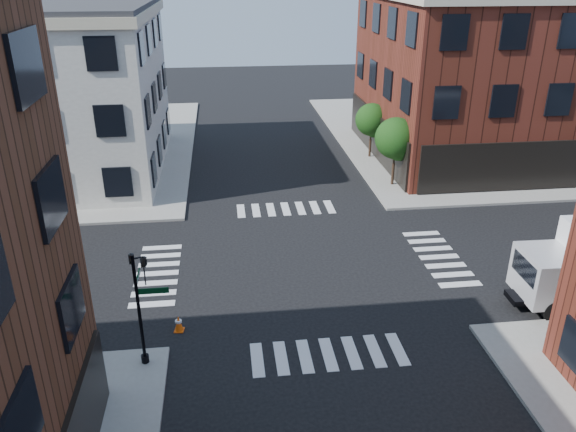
{
  "coord_description": "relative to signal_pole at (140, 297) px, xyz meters",
  "views": [
    {
      "loc": [
        -3.58,
        -23.94,
        13.47
      ],
      "look_at": [
        -0.65,
        0.41,
        2.5
      ],
      "focal_mm": 35.0,
      "sensor_mm": 36.0,
      "label": 1
    }
  ],
  "objects": [
    {
      "name": "tree_near",
      "position": [
        14.28,
        16.65,
        0.3
      ],
      "size": [
        2.69,
        2.69,
        4.49
      ],
      "color": "black",
      "rests_on": "ground"
    },
    {
      "name": "sidewalk_ne",
      "position": [
        27.72,
        27.68,
        -2.78
      ],
      "size": [
        30.0,
        30.0,
        0.15
      ],
      "primitive_type": "cube",
      "color": "gray",
      "rests_on": "ground"
    },
    {
      "name": "tree_far",
      "position": [
        14.28,
        22.65,
        0.02
      ],
      "size": [
        2.43,
        2.43,
        4.07
      ],
      "color": "black",
      "rests_on": "ground"
    },
    {
      "name": "signal_pole",
      "position": [
        0.0,
        0.0,
        0.0
      ],
      "size": [
        1.29,
        1.24,
        4.6
      ],
      "color": "black",
      "rests_on": "ground"
    },
    {
      "name": "sidewalk_nw",
      "position": [
        -14.28,
        27.68,
        -2.78
      ],
      "size": [
        30.0,
        30.0,
        0.15
      ],
      "primitive_type": "cube",
      "color": "gray",
      "rests_on": "ground"
    },
    {
      "name": "traffic_cone",
      "position": [
        1.02,
        1.9,
        -2.52
      ],
      "size": [
        0.43,
        0.43,
        0.7
      ],
      "rotation": [
        0.0,
        0.0,
        -0.14
      ],
      "color": "#FB590B",
      "rests_on": "ground"
    },
    {
      "name": "ground",
      "position": [
        6.72,
        6.68,
        -2.86
      ],
      "size": [
        120.0,
        120.0,
        0.0
      ],
      "primitive_type": "plane",
      "color": "black",
      "rests_on": "ground"
    },
    {
      "name": "building_ne",
      "position": [
        27.22,
        22.68,
        3.14
      ],
      "size": [
        25.0,
        16.0,
        12.0
      ],
      "primitive_type": "cube",
      "color": "#4C1D13",
      "rests_on": "ground"
    }
  ]
}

